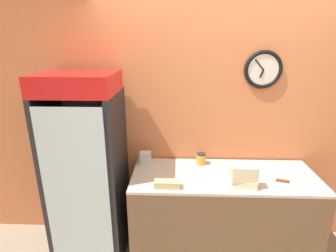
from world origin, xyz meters
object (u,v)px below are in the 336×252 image
at_px(sandwich_stack_bottom, 244,184).
at_px(napkin_dispenser, 145,158).
at_px(sandwich_stack_middle, 244,177).
at_px(sandwich_flat_right, 167,184).
at_px(sandwich_stack_top, 245,170).
at_px(beverage_cooler, 88,161).
at_px(chefs_knife, 290,182).
at_px(sandwich_flat_left, 241,171).
at_px(condiment_jar, 201,159).

bearing_deg(sandwich_stack_bottom, napkin_dispenser, 153.90).
distance_m(sandwich_stack_bottom, sandwich_stack_middle, 0.07).
distance_m(sandwich_flat_right, napkin_dispenser, 0.52).
distance_m(sandwich_stack_bottom, sandwich_stack_top, 0.13).
distance_m(beverage_cooler, sandwich_stack_bottom, 1.47).
bearing_deg(chefs_knife, sandwich_flat_left, 158.99).
bearing_deg(sandwich_flat_right, beverage_cooler, 158.49).
height_order(beverage_cooler, sandwich_stack_top, beverage_cooler).
xyz_separation_m(beverage_cooler, sandwich_flat_right, (0.79, -0.31, -0.06)).
xyz_separation_m(beverage_cooler, napkin_dispenser, (0.54, 0.15, -0.03)).
relative_size(sandwich_stack_top, sandwich_flat_right, 0.99).
height_order(beverage_cooler, sandwich_stack_bottom, beverage_cooler).
bearing_deg(sandwich_stack_top, sandwich_flat_left, 82.68).
relative_size(beverage_cooler, sandwich_stack_middle, 8.57).
relative_size(beverage_cooler, sandwich_flat_right, 8.43).
bearing_deg(condiment_jar, beverage_cooler, -172.12).
height_order(sandwich_stack_middle, sandwich_flat_left, sandwich_stack_middle).
relative_size(sandwich_stack_middle, napkin_dispenser, 1.82).
relative_size(sandwich_stack_bottom, sandwich_flat_left, 1.05).
bearing_deg(condiment_jar, sandwich_stack_bottom, -53.41).
relative_size(sandwich_stack_bottom, condiment_jar, 1.93).
height_order(sandwich_flat_left, napkin_dispenser, napkin_dispenser).
distance_m(beverage_cooler, sandwich_stack_middle, 1.47).
height_order(sandwich_stack_bottom, napkin_dispenser, napkin_dispenser).
distance_m(sandwich_stack_bottom, condiment_jar, 0.55).
height_order(sandwich_stack_middle, sandwich_stack_top, sandwich_stack_top).
height_order(sandwich_stack_top, sandwich_flat_left, sandwich_stack_top).
height_order(sandwich_stack_top, napkin_dispenser, sandwich_stack_top).
bearing_deg(condiment_jar, sandwich_flat_right, -125.37).
bearing_deg(sandwich_stack_middle, chefs_knife, 11.99).
bearing_deg(napkin_dispenser, sandwich_stack_top, -26.10).
distance_m(sandwich_flat_right, condiment_jar, 0.57).
distance_m(sandwich_stack_middle, sandwich_flat_left, 0.26).
xyz_separation_m(sandwich_stack_middle, chefs_knife, (0.43, 0.09, -0.09)).
xyz_separation_m(condiment_jar, napkin_dispenser, (-0.57, -0.00, 0.00)).
bearing_deg(chefs_knife, sandwich_flat_right, -174.09).
bearing_deg(beverage_cooler, napkin_dispenser, 15.59).
height_order(chefs_knife, condiment_jar, condiment_jar).
bearing_deg(sandwich_stack_bottom, sandwich_flat_right, -178.15).
relative_size(sandwich_stack_middle, sandwich_flat_right, 0.98).
xyz_separation_m(sandwich_flat_left, condiment_jar, (-0.36, 0.20, 0.03)).
relative_size(beverage_cooler, napkin_dispenser, 15.58).
bearing_deg(chefs_knife, sandwich_stack_bottom, -168.01).
height_order(sandwich_stack_middle, condiment_jar, sandwich_stack_middle).
distance_m(sandwich_stack_bottom, sandwich_flat_left, 0.25).
distance_m(sandwich_stack_middle, sandwich_flat_right, 0.66).
bearing_deg(condiment_jar, napkin_dispenser, -179.76).
bearing_deg(sandwich_stack_top, sandwich_flat_right, -178.15).
bearing_deg(sandwich_flat_right, sandwich_stack_bottom, 1.85).
xyz_separation_m(sandwich_stack_bottom, sandwich_flat_left, (0.03, 0.24, -0.00)).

